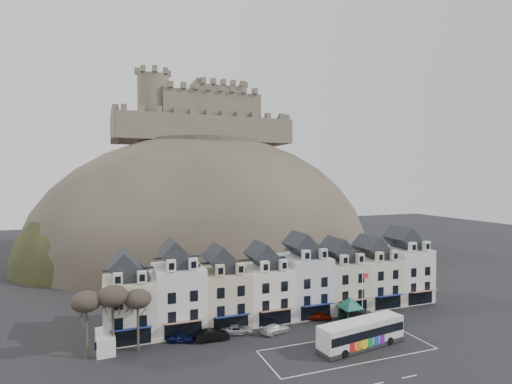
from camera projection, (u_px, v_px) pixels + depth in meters
ground at (339, 356)px, 48.95m from camera, size 300.00×300.00×0.00m
coach_bay_markings at (348, 350)px, 50.83m from camera, size 22.00×7.50×0.01m
townhouse_terrace at (286, 282)px, 63.73m from camera, size 54.40×9.35×11.80m
castle_hill at (211, 254)px, 113.84m from camera, size 100.00×76.00×68.00m
castle at (202, 116)px, 118.62m from camera, size 50.20×22.20×22.00m
tree_left_far at (86, 302)px, 48.25m from camera, size 3.61×3.61×8.24m
tree_left_mid at (112, 297)px, 49.30m from camera, size 3.78×3.78×8.64m
tree_left_near at (138, 300)px, 50.39m from camera, size 3.43×3.43×7.84m
bus at (361, 332)px, 51.55m from camera, size 12.84×4.75×3.54m
bus_shelter at (350, 303)px, 60.41m from camera, size 6.13×6.13×3.89m
red_buoy at (386, 327)px, 56.01m from camera, size 1.56×1.56×1.92m
flagpole at (363, 294)px, 59.71m from camera, size 1.13×0.20×7.81m
white_van at (105, 342)px, 50.60m from camera, size 2.48×5.11×2.27m
planter_west at (399, 319)px, 60.53m from camera, size 1.23×0.87×1.11m
planter_east at (400, 326)px, 57.64m from camera, size 1.15×0.78×1.05m
car_navy at (181, 337)px, 53.22m from camera, size 3.95×2.63×1.25m
car_black at (212, 335)px, 53.67m from camera, size 4.67×1.79×1.52m
car_silver at (237, 330)px, 55.98m from camera, size 4.74×3.08×1.23m
car_white at (276, 329)px, 56.25m from camera, size 4.71×2.85×1.28m
car_maroon at (319, 316)px, 61.57m from camera, size 4.01×2.57×1.27m
car_charcoal at (360, 314)px, 61.76m from camera, size 4.92×2.78×1.54m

